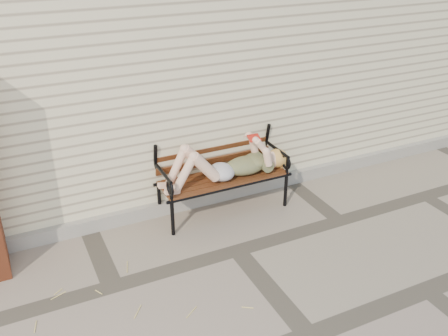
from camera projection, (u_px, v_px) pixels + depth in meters
ground at (237, 250)px, 4.94m from camera, size 80.00×80.00×0.00m
house_wall at (137, 39)px, 6.69m from camera, size 8.00×4.00×3.00m
foundation_strip at (199, 199)px, 5.69m from camera, size 8.00×0.10×0.15m
garden_bench at (220, 162)px, 5.45m from camera, size 1.54×0.61×1.00m
reading_woman at (226, 164)px, 5.34m from camera, size 1.45×0.33×0.46m
straw_scatter at (17, 330)px, 3.98m from camera, size 2.19×1.25×0.01m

